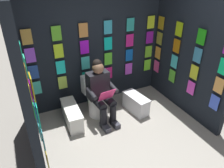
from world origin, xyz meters
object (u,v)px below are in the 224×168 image
object	(u,v)px
comic_longbox_near	(72,115)
comic_longbox_far	(136,103)
person_reading	(101,92)
toilet	(96,98)

from	to	relation	value
comic_longbox_near	comic_longbox_far	world-z (taller)	comic_longbox_far
person_reading	comic_longbox_near	xyz separation A→B (m)	(0.55, -0.12, -0.43)
toilet	comic_longbox_near	distance (m)	0.57
toilet	comic_longbox_far	size ratio (longest dim) A/B	1.22
person_reading	comic_longbox_far	world-z (taller)	person_reading
toilet	person_reading	size ratio (longest dim) A/B	0.65
toilet	comic_longbox_far	distance (m)	0.81
comic_longbox_near	comic_longbox_far	distance (m)	1.29
person_reading	comic_longbox_near	world-z (taller)	person_reading
person_reading	comic_longbox_far	size ratio (longest dim) A/B	1.88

